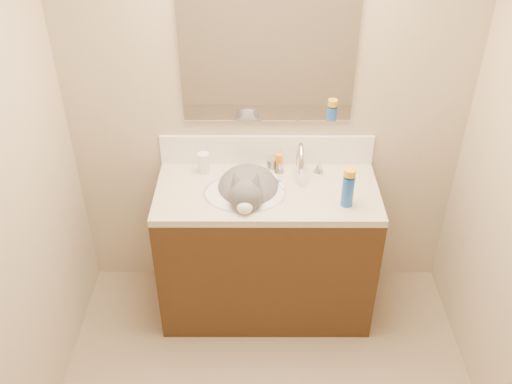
{
  "coord_description": "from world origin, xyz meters",
  "views": [
    {
      "loc": [
        -0.06,
        -1.53,
        2.61
      ],
      "look_at": [
        -0.06,
        0.92,
        0.88
      ],
      "focal_mm": 40.0,
      "sensor_mm": 36.0,
      "label": 1
    }
  ],
  "objects_px": {
    "cat": "(248,192)",
    "silver_jar": "(271,164)",
    "pill_bottle": "(204,163)",
    "amber_bottle": "(279,162)",
    "vanity_cabinet": "(266,253)",
    "spray_can": "(348,191)",
    "faucet": "(300,163)",
    "basin": "(245,203)"
  },
  "relations": [
    {
      "from": "pill_bottle",
      "to": "amber_bottle",
      "type": "relative_size",
      "value": 1.25
    },
    {
      "from": "vanity_cabinet",
      "to": "basin",
      "type": "distance_m",
      "value": 0.4
    },
    {
      "from": "basin",
      "to": "amber_bottle",
      "type": "bearing_deg",
      "value": 51.28
    },
    {
      "from": "vanity_cabinet",
      "to": "pill_bottle",
      "type": "bearing_deg",
      "value": 153.82
    },
    {
      "from": "cat",
      "to": "silver_jar",
      "type": "height_order",
      "value": "cat"
    },
    {
      "from": "basin",
      "to": "amber_bottle",
      "type": "distance_m",
      "value": 0.32
    },
    {
      "from": "silver_jar",
      "to": "cat",
      "type": "bearing_deg",
      "value": -120.95
    },
    {
      "from": "cat",
      "to": "amber_bottle",
      "type": "xyz_separation_m",
      "value": [
        0.17,
        0.21,
        0.06
      ]
    },
    {
      "from": "silver_jar",
      "to": "spray_can",
      "type": "bearing_deg",
      "value": -42.08
    },
    {
      "from": "faucet",
      "to": "amber_bottle",
      "type": "xyz_separation_m",
      "value": [
        -0.11,
        0.07,
        -0.04
      ]
    },
    {
      "from": "pill_bottle",
      "to": "amber_bottle",
      "type": "bearing_deg",
      "value": 4.47
    },
    {
      "from": "vanity_cabinet",
      "to": "pill_bottle",
      "type": "distance_m",
      "value": 0.64
    },
    {
      "from": "basin",
      "to": "spray_can",
      "type": "relative_size",
      "value": 2.67
    },
    {
      "from": "vanity_cabinet",
      "to": "amber_bottle",
      "type": "relative_size",
      "value": 12.48
    },
    {
      "from": "pill_bottle",
      "to": "amber_bottle",
      "type": "distance_m",
      "value": 0.42
    },
    {
      "from": "vanity_cabinet",
      "to": "spray_can",
      "type": "relative_size",
      "value": 7.13
    },
    {
      "from": "faucet",
      "to": "spray_can",
      "type": "bearing_deg",
      "value": -50.07
    },
    {
      "from": "spray_can",
      "to": "pill_bottle",
      "type": "bearing_deg",
      "value": 158.0
    },
    {
      "from": "spray_can",
      "to": "vanity_cabinet",
      "type": "bearing_deg",
      "value": 161.81
    },
    {
      "from": "cat",
      "to": "amber_bottle",
      "type": "height_order",
      "value": "cat"
    },
    {
      "from": "basin",
      "to": "cat",
      "type": "relative_size",
      "value": 0.93
    },
    {
      "from": "cat",
      "to": "spray_can",
      "type": "height_order",
      "value": "cat"
    },
    {
      "from": "vanity_cabinet",
      "to": "cat",
      "type": "bearing_deg",
      "value": -179.93
    },
    {
      "from": "silver_jar",
      "to": "amber_bottle",
      "type": "xyz_separation_m",
      "value": [
        0.04,
        -0.01,
        0.02
      ]
    },
    {
      "from": "basin",
      "to": "spray_can",
      "type": "distance_m",
      "value": 0.56
    },
    {
      "from": "basin",
      "to": "pill_bottle",
      "type": "bearing_deg",
      "value": 138.73
    },
    {
      "from": "silver_jar",
      "to": "amber_bottle",
      "type": "height_order",
      "value": "amber_bottle"
    },
    {
      "from": "vanity_cabinet",
      "to": "amber_bottle",
      "type": "bearing_deg",
      "value": 71.52
    },
    {
      "from": "faucet",
      "to": "cat",
      "type": "relative_size",
      "value": 0.58
    },
    {
      "from": "spray_can",
      "to": "faucet",
      "type": "bearing_deg",
      "value": 129.93
    },
    {
      "from": "vanity_cabinet",
      "to": "amber_bottle",
      "type": "distance_m",
      "value": 0.54
    },
    {
      "from": "vanity_cabinet",
      "to": "cat",
      "type": "height_order",
      "value": "cat"
    },
    {
      "from": "cat",
      "to": "pill_bottle",
      "type": "height_order",
      "value": "cat"
    },
    {
      "from": "faucet",
      "to": "cat",
      "type": "height_order",
      "value": "faucet"
    },
    {
      "from": "silver_jar",
      "to": "amber_bottle",
      "type": "distance_m",
      "value": 0.05
    },
    {
      "from": "spray_can",
      "to": "amber_bottle",
      "type": "bearing_deg",
      "value": 134.94
    },
    {
      "from": "basin",
      "to": "silver_jar",
      "type": "bearing_deg",
      "value": 59.16
    },
    {
      "from": "cat",
      "to": "basin",
      "type": "bearing_deg",
      "value": -117.04
    },
    {
      "from": "silver_jar",
      "to": "faucet",
      "type": "bearing_deg",
      "value": -25.57
    },
    {
      "from": "faucet",
      "to": "silver_jar",
      "type": "xyz_separation_m",
      "value": [
        -0.16,
        0.07,
        -0.06
      ]
    },
    {
      "from": "vanity_cabinet",
      "to": "silver_jar",
      "type": "height_order",
      "value": "silver_jar"
    },
    {
      "from": "vanity_cabinet",
      "to": "faucet",
      "type": "distance_m",
      "value": 0.58
    }
  ]
}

